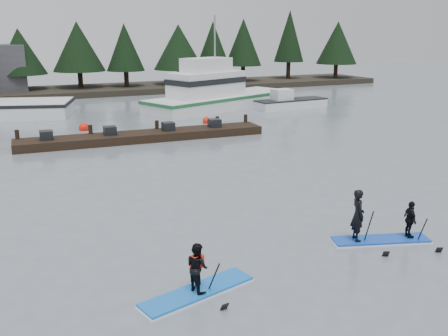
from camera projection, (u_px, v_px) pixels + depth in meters
name	position (u px, v px, depth m)	size (l,w,h in m)	color
ground	(308.00, 253.00, 14.71)	(160.00, 160.00, 0.00)	slate
far_shore	(80.00, 91.00, 51.48)	(70.00, 8.00, 0.60)	#2D281E
treeline	(80.00, 94.00, 51.56)	(60.00, 4.00, 8.00)	black
fishing_boat_medium	(218.00, 101.00, 41.89)	(14.51, 8.82, 8.41)	white
skiff	(291.00, 104.00, 42.12)	(6.30, 1.89, 0.74)	white
floating_dock	(144.00, 136.00, 29.75)	(14.65, 1.95, 0.49)	black
buoy_d	(207.00, 123.00, 35.38)	(0.58, 0.58, 0.58)	#FF1C0C
buoy_c	(282.00, 107.00, 42.58)	(0.61, 0.61, 0.61)	#FF1C0C
buoy_b	(84.00, 130.00, 32.82)	(0.64, 0.64, 0.64)	#FF1C0C
paddleboard_solo	(197.00, 277.00, 12.31)	(3.15, 1.48, 1.83)	blue
paddleboard_duo	(379.00, 223.00, 15.34)	(3.07, 1.75, 2.23)	blue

